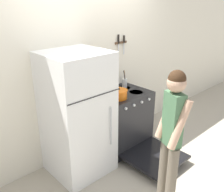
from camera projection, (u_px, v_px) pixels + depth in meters
ground_plane at (94, 143)px, 4.03m from camera, size 14.00×14.00×0.00m
wall_back at (90, 66)px, 3.58m from camera, size 10.00×0.06×2.55m
refrigerator at (78, 115)px, 3.16m from camera, size 0.75×0.74×1.62m
stove_range at (123, 121)px, 3.82m from camera, size 0.81×1.35×0.89m
dutch_oven_pot at (119, 94)px, 3.45m from camera, size 0.29×0.25×0.15m
tea_kettle at (107, 88)px, 3.63m from camera, size 0.25×0.20×0.26m
utensil_jar at (125, 83)px, 3.87m from camera, size 0.08×0.08×0.27m
person at (172, 134)px, 2.55m from camera, size 0.33×0.38×1.57m
wall_knife_strip at (121, 42)px, 3.81m from camera, size 0.24×0.03×0.34m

